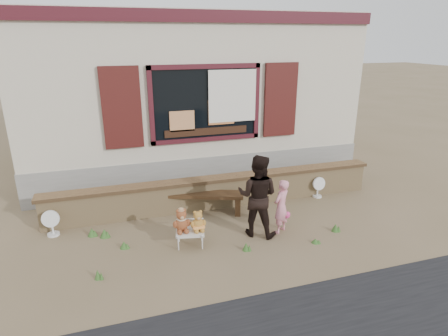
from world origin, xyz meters
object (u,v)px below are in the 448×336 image
object	(u,v)px
teddy_bear_right	(198,220)
teddy_bear_left	(181,220)
child	(281,206)
adult	(257,196)
bench	(201,198)
folding_chair	(190,232)

from	to	relation	value
teddy_bear_right	teddy_bear_left	bearing A→B (deg)	180.00
teddy_bear_right	child	size ratio (longest dim) A/B	0.36
teddy_bear_left	child	bearing A→B (deg)	10.40
child	adult	size ratio (longest dim) A/B	0.68
adult	bench	bearing A→B (deg)	-21.84
folding_chair	teddy_bear_right	distance (m)	0.26
bench	teddy_bear_right	xyz separation A→B (m)	(-0.36, -1.23, 0.16)
teddy_bear_left	teddy_bear_right	world-z (taller)	teddy_bear_left
teddy_bear_left	folding_chair	bearing A→B (deg)	-0.00
teddy_bear_left	adult	distance (m)	1.41
bench	adult	size ratio (longest dim) A/B	1.15
folding_chair	child	size ratio (longest dim) A/B	0.54
bench	child	size ratio (longest dim) A/B	1.70
teddy_bear_right	bench	bearing A→B (deg)	85.62
teddy_bear_left	child	size ratio (longest dim) A/B	0.40
bench	adult	bearing A→B (deg)	-36.67
teddy_bear_left	adult	bearing A→B (deg)	12.41
folding_chair	adult	bearing A→B (deg)	13.79
folding_chair	child	bearing A→B (deg)	11.25
bench	child	xyz separation A→B (m)	(1.21, -1.22, 0.19)
bench	child	world-z (taller)	child
bench	folding_chair	distance (m)	1.30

